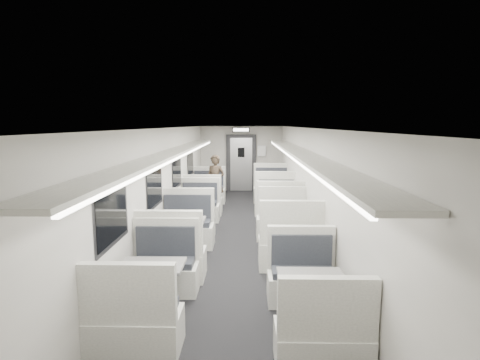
{
  "coord_description": "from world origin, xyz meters",
  "views": [
    {
      "loc": [
        0.23,
        -7.8,
        2.48
      ],
      "look_at": [
        0.04,
        1.53,
        1.08
      ],
      "focal_mm": 28.0,
      "sensor_mm": 36.0,
      "label": 1
    }
  ],
  "objects_px": {
    "booth_right_c": "(287,230)",
    "exit_sign": "(241,130)",
    "booth_left_c": "(180,240)",
    "booth_right_d": "(311,301)",
    "vestibule_door": "(241,163)",
    "booth_left_a": "(206,195)",
    "booth_right_b": "(279,210)",
    "passenger": "(215,182)",
    "booth_right_a": "(273,194)",
    "booth_left_b": "(196,214)",
    "booth_left_d": "(152,290)"
  },
  "relations": [
    {
      "from": "passenger",
      "to": "booth_left_b",
      "type": "bearing_deg",
      "value": -75.01
    },
    {
      "from": "booth_right_b",
      "to": "booth_right_d",
      "type": "xyz_separation_m",
      "value": [
        0.0,
        -4.69,
        -0.03
      ]
    },
    {
      "from": "booth_right_d",
      "to": "passenger",
      "type": "relative_size",
      "value": 1.22
    },
    {
      "from": "booth_right_c",
      "to": "exit_sign",
      "type": "xyz_separation_m",
      "value": [
        -1.0,
        6.12,
        1.87
      ]
    },
    {
      "from": "booth_left_d",
      "to": "exit_sign",
      "type": "xyz_separation_m",
      "value": [
        1.0,
        8.7,
        1.92
      ]
    },
    {
      "from": "booth_left_a",
      "to": "booth_right_c",
      "type": "relative_size",
      "value": 0.92
    },
    {
      "from": "exit_sign",
      "to": "booth_left_c",
      "type": "bearing_deg",
      "value": -98.51
    },
    {
      "from": "booth_left_a",
      "to": "booth_left_d",
      "type": "bearing_deg",
      "value": -90.0
    },
    {
      "from": "booth_right_d",
      "to": "exit_sign",
      "type": "xyz_separation_m",
      "value": [
        -1.0,
        8.96,
        1.93
      ]
    },
    {
      "from": "booth_right_a",
      "to": "vestibule_door",
      "type": "xyz_separation_m",
      "value": [
        -1.0,
        2.76,
        0.63
      ]
    },
    {
      "from": "booth_left_a",
      "to": "vestibule_door",
      "type": "xyz_separation_m",
      "value": [
        1.0,
        2.84,
        0.66
      ]
    },
    {
      "from": "passenger",
      "to": "booth_right_c",
      "type": "bearing_deg",
      "value": -42.36
    },
    {
      "from": "booth_right_a",
      "to": "booth_right_c",
      "type": "bearing_deg",
      "value": -90.0
    },
    {
      "from": "booth_left_c",
      "to": "booth_left_a",
      "type": "bearing_deg",
      "value": 90.0
    },
    {
      "from": "booth_right_a",
      "to": "booth_right_d",
      "type": "xyz_separation_m",
      "value": [
        0.0,
        -6.69,
        -0.06
      ]
    },
    {
      "from": "booth_right_c",
      "to": "vestibule_door",
      "type": "bearing_deg",
      "value": 98.6
    },
    {
      "from": "booth_right_c",
      "to": "vestibule_door",
      "type": "height_order",
      "value": "vestibule_door"
    },
    {
      "from": "booth_left_b",
      "to": "vestibule_door",
      "type": "xyz_separation_m",
      "value": [
        1.0,
        5.06,
        0.67
      ]
    },
    {
      "from": "booth_left_d",
      "to": "booth_left_c",
      "type": "bearing_deg",
      "value": 90.0
    },
    {
      "from": "booth_left_a",
      "to": "booth_right_c",
      "type": "distance_m",
      "value": 4.27
    },
    {
      "from": "booth_right_a",
      "to": "vestibule_door",
      "type": "distance_m",
      "value": 3.0
    },
    {
      "from": "booth_right_c",
      "to": "booth_right_b",
      "type": "bearing_deg",
      "value": 90.0
    },
    {
      "from": "booth_left_c",
      "to": "passenger",
      "type": "relative_size",
      "value": 1.37
    },
    {
      "from": "passenger",
      "to": "booth_right_a",
      "type": "bearing_deg",
      "value": 28.47
    },
    {
      "from": "booth_right_d",
      "to": "booth_left_d",
      "type": "bearing_deg",
      "value": 172.56
    },
    {
      "from": "booth_left_a",
      "to": "booth_right_d",
      "type": "xyz_separation_m",
      "value": [
        2.0,
        -6.61,
        -0.03
      ]
    },
    {
      "from": "booth_left_d",
      "to": "booth_right_a",
      "type": "relative_size",
      "value": 0.88
    },
    {
      "from": "booth_left_d",
      "to": "booth_right_b",
      "type": "relative_size",
      "value": 0.95
    },
    {
      "from": "vestibule_door",
      "to": "booth_left_c",
      "type": "bearing_deg",
      "value": -97.94
    },
    {
      "from": "exit_sign",
      "to": "booth_right_c",
      "type": "bearing_deg",
      "value": -80.72
    },
    {
      "from": "booth_left_c",
      "to": "booth_right_d",
      "type": "height_order",
      "value": "booth_left_c"
    },
    {
      "from": "booth_right_b",
      "to": "passenger",
      "type": "distance_m",
      "value": 2.54
    },
    {
      "from": "booth_left_a",
      "to": "booth_right_d",
      "type": "distance_m",
      "value": 6.91
    },
    {
      "from": "booth_right_b",
      "to": "exit_sign",
      "type": "xyz_separation_m",
      "value": [
        -1.0,
        4.28,
        1.9
      ]
    },
    {
      "from": "booth_right_b",
      "to": "booth_left_d",
      "type": "bearing_deg",
      "value": -114.32
    },
    {
      "from": "passenger",
      "to": "exit_sign",
      "type": "distance_m",
      "value": 2.94
    },
    {
      "from": "booth_left_a",
      "to": "vestibule_door",
      "type": "relative_size",
      "value": 1.01
    },
    {
      "from": "booth_left_b",
      "to": "booth_right_c",
      "type": "relative_size",
      "value": 0.89
    },
    {
      "from": "booth_left_d",
      "to": "vestibule_door",
      "type": "bearing_deg",
      "value": 83.79
    },
    {
      "from": "booth_right_c",
      "to": "exit_sign",
      "type": "bearing_deg",
      "value": 99.28
    },
    {
      "from": "booth_left_c",
      "to": "booth_right_a",
      "type": "relative_size",
      "value": 0.96
    },
    {
      "from": "passenger",
      "to": "booth_left_c",
      "type": "bearing_deg",
      "value": -71.2
    },
    {
      "from": "booth_right_a",
      "to": "booth_right_c",
      "type": "relative_size",
      "value": 0.99
    },
    {
      "from": "booth_left_c",
      "to": "passenger",
      "type": "xyz_separation_m",
      "value": [
        0.29,
        4.24,
        0.41
      ]
    },
    {
      "from": "booth_left_a",
      "to": "booth_left_b",
      "type": "xyz_separation_m",
      "value": [
        0.0,
        -2.23,
        -0.01
      ]
    },
    {
      "from": "booth_left_a",
      "to": "booth_right_b",
      "type": "xyz_separation_m",
      "value": [
        2.0,
        -1.93,
        0.0
      ]
    },
    {
      "from": "booth_left_b",
      "to": "exit_sign",
      "type": "height_order",
      "value": "exit_sign"
    },
    {
      "from": "booth_left_c",
      "to": "exit_sign",
      "type": "height_order",
      "value": "exit_sign"
    },
    {
      "from": "booth_right_d",
      "to": "passenger",
      "type": "bearing_deg",
      "value": 104.71
    },
    {
      "from": "vestibule_door",
      "to": "passenger",
      "type": "bearing_deg",
      "value": -103.65
    }
  ]
}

